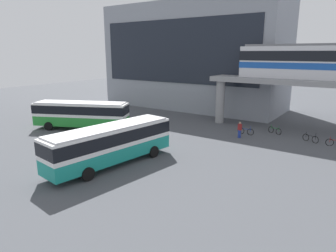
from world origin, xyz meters
name	(u,v)px	position (x,y,z in m)	size (l,w,h in m)	color
ground_plane	(178,131)	(0.00, 10.00, 0.00)	(120.00, 120.00, 0.00)	#47494F
station_building	(193,57)	(-7.12, 25.41, 8.16)	(28.90, 11.14, 16.31)	gray
bus_main	(111,141)	(1.34, -1.79, 1.99)	(3.89, 11.27, 3.22)	teal
bus_secondary	(81,113)	(-9.98, 4.49, 1.99)	(11.06, 7.03, 3.22)	#268C33
bicycle_blue	(246,131)	(6.85, 13.26, 0.36)	(1.79, 0.22, 1.04)	black
bicycle_green	(275,130)	(9.40, 15.44, 0.36)	(1.66, 0.78, 1.04)	black
bicycle_black	(310,138)	(13.28, 14.31, 0.36)	(1.66, 0.78, 1.04)	black
bicycle_red	(336,143)	(15.58, 14.05, 0.36)	(1.75, 0.49, 1.04)	black
pedestrian_by_bike_rack	(240,130)	(6.77, 11.63, 0.81)	(0.48, 0.43, 1.73)	navy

